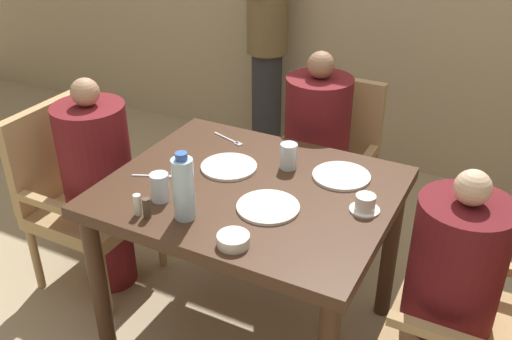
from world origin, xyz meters
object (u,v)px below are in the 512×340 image
at_px(standing_host, 267,36).
at_px(bowl_small, 233,240).
at_px(glass_tall_near, 289,156).
at_px(glass_tall_mid, 160,187).
at_px(plate_main_left, 229,167).
at_px(chair_left_side, 79,191).
at_px(diner_in_far_chair, 316,156).
at_px(water_bottle, 184,188).
at_px(diner_in_right_chair, 450,295).
at_px(diner_in_left_chair, 99,185).
at_px(chair_right_side, 489,319).
at_px(plate_dessert_center, 268,207).
at_px(chair_far_side, 325,160).
at_px(plate_main_right, 341,176).
at_px(teacup_with_saucer, 365,204).

height_order(standing_host, bowl_small, standing_host).
relative_size(bowl_small, glass_tall_near, 1.02).
relative_size(standing_host, glass_tall_mid, 14.60).
height_order(plate_main_left, bowl_small, bowl_small).
height_order(chair_left_side, diner_in_far_chair, diner_in_far_chair).
bearing_deg(glass_tall_near, water_bottle, -109.28).
height_order(bowl_small, water_bottle, water_bottle).
height_order(diner_in_right_chair, bowl_small, diner_in_right_chair).
relative_size(diner_in_right_chair, plate_main_left, 4.44).
bearing_deg(chair_left_side, diner_in_left_chair, 0.00).
distance_m(diner_in_left_chair, glass_tall_mid, 0.65).
bearing_deg(diner_in_left_chair, glass_tall_near, 13.31).
bearing_deg(chair_right_side, plate_dessert_center, -172.16).
height_order(chair_far_side, plate_main_right, chair_far_side).
relative_size(chair_far_side, bowl_small, 8.09).
bearing_deg(glass_tall_near, diner_in_right_chair, -15.69).
height_order(diner_in_left_chair, plate_main_right, diner_in_left_chair).
bearing_deg(glass_tall_near, chair_left_side, -168.51).
xyz_separation_m(water_bottle, glass_tall_near, (0.17, 0.50, -0.07)).
height_order(diner_in_far_chair, plate_main_left, diner_in_far_chair).
xyz_separation_m(plate_main_right, glass_tall_near, (-0.22, -0.03, 0.05)).
bearing_deg(bowl_small, diner_in_left_chair, 158.53).
xyz_separation_m(diner_in_left_chair, teacup_with_saucer, (1.24, 0.04, 0.24)).
height_order(standing_host, glass_tall_mid, standing_host).
bearing_deg(diner_in_right_chair, bowl_small, -151.55).
relative_size(diner_in_right_chair, bowl_small, 9.36).
distance_m(plate_main_left, plate_dessert_center, 0.34).
bearing_deg(chair_right_side, chair_far_side, 138.09).
distance_m(chair_right_side, glass_tall_near, 0.95).
distance_m(standing_host, water_bottle, 2.01).
relative_size(diner_in_left_chair, standing_host, 0.68).
bearing_deg(diner_in_left_chair, chair_right_side, -0.00).
bearing_deg(plate_dessert_center, bowl_small, -90.92).
height_order(chair_far_side, diner_in_far_chair, diner_in_far_chair).
distance_m(diner_in_far_chair, water_bottle, 1.05).
bearing_deg(chair_left_side, plate_dessert_center, -5.94).
height_order(chair_far_side, chair_right_side, same).
bearing_deg(chair_left_side, plate_main_right, 10.59).
bearing_deg(glass_tall_near, bowl_small, -84.15).
height_order(plate_main_right, teacup_with_saucer, teacup_with_saucer).
distance_m(chair_left_side, diner_in_right_chair, 1.73).
height_order(plate_dessert_center, glass_tall_mid, glass_tall_mid).
bearing_deg(glass_tall_mid, diner_in_right_chair, 12.91).
distance_m(diner_in_right_chair, glass_tall_near, 0.81).
distance_m(diner_in_far_chair, diner_in_right_chair, 1.06).
relative_size(chair_right_side, plate_main_right, 3.84).
xyz_separation_m(chair_left_side, standing_host, (0.20, 1.62, 0.37)).
bearing_deg(diner_in_right_chair, standing_host, 133.28).
bearing_deg(teacup_with_saucer, diner_in_far_chair, 124.07).
height_order(plate_dessert_center, glass_tall_near, glass_tall_near).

